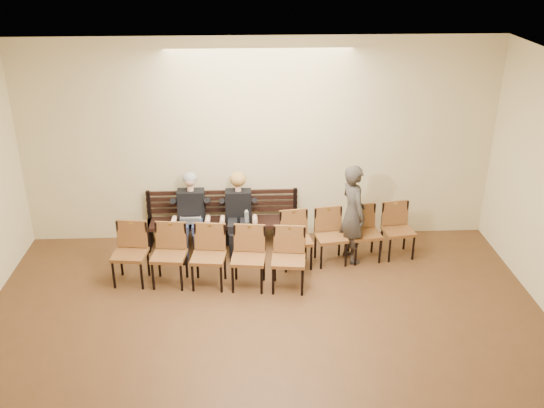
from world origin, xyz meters
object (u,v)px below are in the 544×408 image
at_px(seated_woman, 239,215).
at_px(bench, 223,233).
at_px(water_bottle, 247,224).
at_px(laptop, 190,222).
at_px(chair_row_back, 208,258).
at_px(seated_man, 191,213).
at_px(passerby, 353,207).
at_px(chair_row_front, 348,236).
at_px(bag, 225,235).

bearing_deg(seated_woman, bench, 156.94).
bearing_deg(water_bottle, laptop, 175.33).
bearing_deg(chair_row_back, seated_man, 112.64).
bearing_deg(laptop, passerby, -17.80).
xyz_separation_m(seated_woman, chair_row_back, (-0.46, -1.19, -0.15)).
distance_m(water_bottle, chair_row_front, 1.68).
bearing_deg(bench, seated_man, -166.79).
height_order(bench, bag, bench).
relative_size(bench, bag, 7.19).
height_order(seated_woman, laptop, seated_woman).
distance_m(water_bottle, bag, 0.73).
bearing_deg(chair_row_back, passerby, 23.94).
height_order(seated_man, chair_row_front, seated_man).
distance_m(seated_woman, chair_row_back, 1.28).
height_order(passerby, chair_row_back, passerby).
bearing_deg(bench, chair_row_back, -97.61).
xyz_separation_m(bench, laptop, (-0.52, -0.27, 0.35)).
xyz_separation_m(bag, chair_row_front, (2.04, -0.75, 0.32)).
xyz_separation_m(water_bottle, passerby, (1.72, -0.25, 0.39)).
bearing_deg(water_bottle, bag, 131.19).
bearing_deg(laptop, water_bottle, -15.39).
bearing_deg(seated_woman, passerby, -14.56).
relative_size(passerby, chair_row_front, 0.86).
bearing_deg(seated_man, chair_row_front, -11.63).
height_order(water_bottle, passerby, passerby).
relative_size(seated_man, chair_row_back, 0.46).
xyz_separation_m(bench, passerby, (2.13, -0.60, 0.73)).
distance_m(bench, seated_woman, 0.51).
xyz_separation_m(bag, chair_row_back, (-0.20, -1.41, 0.34)).
height_order(seated_man, laptop, seated_man).
xyz_separation_m(laptop, chair_row_front, (2.59, -0.38, -0.12)).
distance_m(laptop, chair_row_front, 2.62).
distance_m(bag, chair_row_front, 2.20).
bearing_deg(passerby, laptop, 66.28).
bearing_deg(laptop, seated_woman, -0.14).
bearing_deg(chair_row_back, seated_woman, 75.83).
xyz_separation_m(seated_man, bag, (0.53, 0.22, -0.54)).
distance_m(bench, passerby, 2.33).
xyz_separation_m(seated_woman, passerby, (1.85, -0.48, 0.33)).
height_order(laptop, bag, laptop).
relative_size(seated_woman, water_bottle, 5.46).
relative_size(seated_man, bag, 3.72).
relative_size(bench, chair_row_front, 1.18).
bearing_deg(seated_man, laptop, -94.47).
distance_m(seated_woman, chair_row_front, 1.87).
bearing_deg(bench, laptop, -152.67).
xyz_separation_m(chair_row_front, chair_row_back, (-2.24, -0.66, 0.02)).
xyz_separation_m(seated_man, laptop, (-0.01, -0.15, -0.10)).
bearing_deg(chair_row_front, water_bottle, 161.16).
bearing_deg(bag, water_bottle, -48.81).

